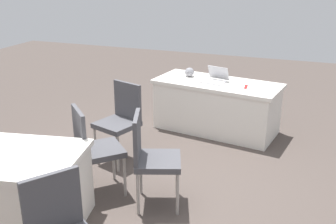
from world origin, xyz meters
The scene contains 8 objects.
ground_plane centered at (0.00, 0.00, 0.00)m, with size 14.40×14.40×0.00m, color #4C423D.
table_foreground centered at (-0.10, -2.05, 0.37)m, with size 1.86×1.03×0.73m.
chair_near_front centered at (0.66, 0.10, 0.56)m, with size 0.62×0.62×0.96m.
chair_tucked_left centered at (0.03, 0.08, 0.56)m, with size 0.56×0.56×0.96m.
chair_tucked_right centered at (0.76, -0.72, 0.56)m, with size 0.55×0.55×0.97m.
laptop_silver centered at (-0.06, -2.05, 0.77)m, with size 0.38×0.36×0.21m.
yarn_ball centered at (0.36, -2.19, 0.80)m, with size 0.13×0.13×0.13m, color gray.
scissors_red centered at (-0.52, -1.94, 0.73)m, with size 0.18×0.04×0.01m, color red.
Camera 1 is at (-1.38, 3.34, 2.30)m, focal length 43.12 mm.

